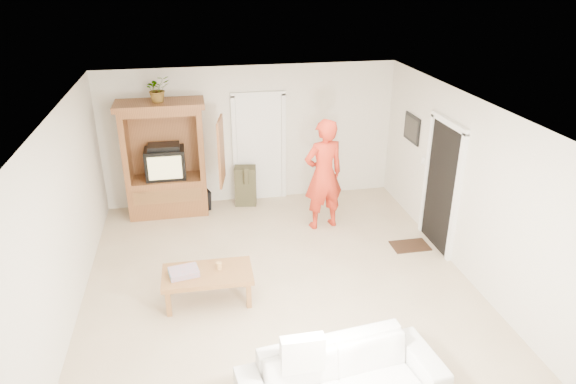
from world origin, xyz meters
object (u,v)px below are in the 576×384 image
(armoire, at_px, (167,166))
(sofa, at_px, (342,380))
(coffee_table, at_px, (208,276))
(man, at_px, (324,175))

(armoire, relative_size, sofa, 0.99)
(armoire, relative_size, coffee_table, 1.72)
(sofa, bearing_deg, armoire, 103.00)
(armoire, distance_m, sofa, 5.38)
(man, relative_size, coffee_table, 1.60)
(man, bearing_deg, sofa, 66.67)
(sofa, xyz_separation_m, coffee_table, (-1.28, 2.09, 0.08))
(man, xyz_separation_m, sofa, (-0.80, -3.94, -0.67))
(armoire, distance_m, man, 2.85)
(sofa, relative_size, coffee_table, 1.74)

